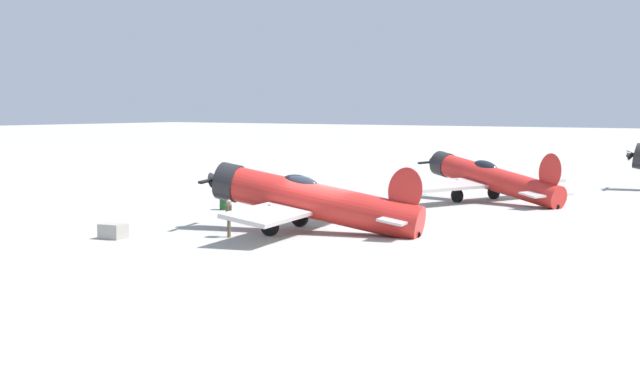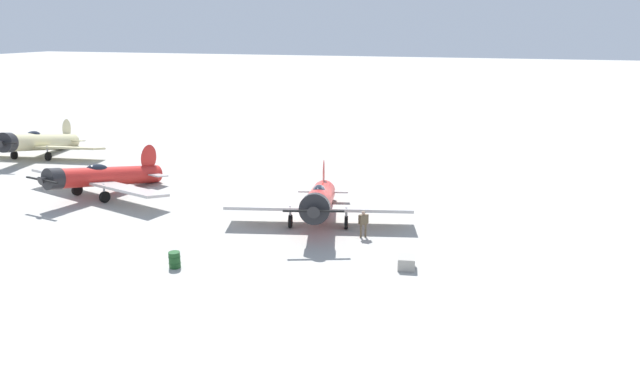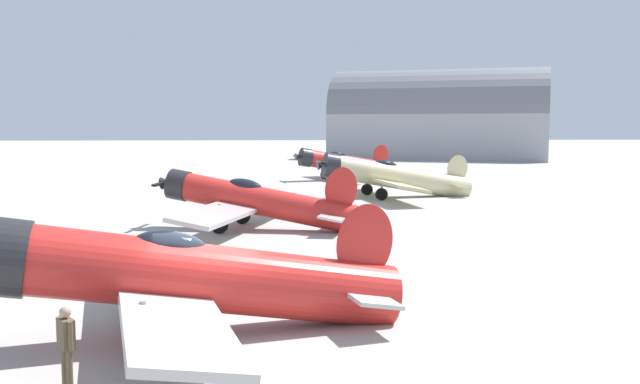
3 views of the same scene
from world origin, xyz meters
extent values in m
plane|color=#A8A59E|center=(0.00, 0.00, 0.00)|extent=(400.00, 400.00, 0.00)
cylinder|color=red|center=(0.00, 0.00, 1.35)|extent=(9.44, 3.77, 3.11)
cylinder|color=#232326|center=(4.27, 1.05, 2.10)|extent=(1.55, 1.94, 1.83)
cone|color=#232326|center=(4.90, 1.21, 2.21)|extent=(0.81, 0.85, 0.79)
cube|color=black|center=(5.05, 1.24, 2.21)|extent=(1.28, 3.19, 0.18)
ellipsoid|color=black|center=(0.89, 0.22, 2.17)|extent=(1.92, 1.17, 0.96)
cube|color=#BCB7B2|center=(1.07, 0.26, 1.10)|extent=(4.71, 11.49, 0.53)
ellipsoid|color=red|center=(-3.75, -0.92, 1.99)|extent=(1.79, 0.55, 2.21)
cube|color=#BCB7B2|center=(-3.55, -0.88, 0.80)|extent=(1.88, 3.56, 0.28)
cylinder|color=#999BA0|center=(1.20, 2.04, 0.88)|extent=(0.14, 0.14, 0.95)
cylinder|color=black|center=(1.20, 2.04, 0.40)|extent=(0.82, 0.39, 0.80)
cylinder|color=#999BA0|center=(2.01, -1.24, 0.88)|extent=(0.14, 0.14, 0.95)
cylinder|color=black|center=(2.01, -1.24, 0.40)|extent=(0.82, 0.39, 0.80)
cylinder|color=black|center=(-4.28, -1.06, 0.14)|extent=(0.30, 0.16, 0.28)
cylinder|color=red|center=(-0.94, -16.35, 1.32)|extent=(8.98, 3.83, 2.79)
cylinder|color=#232326|center=(3.12, -17.54, 2.03)|extent=(1.49, 1.72, 1.59)
cone|color=#232326|center=(3.75, -17.73, 2.13)|extent=(0.79, 0.77, 0.69)
cube|color=black|center=(3.89, -17.77, 2.13)|extent=(0.73, 2.90, 0.18)
ellipsoid|color=black|center=(-0.09, -16.60, 2.04)|extent=(1.93, 1.23, 0.95)
cube|color=#BCB7B2|center=(0.08, -16.65, 1.13)|extent=(5.52, 13.07, 0.49)
ellipsoid|color=red|center=(-4.51, -15.30, 1.99)|extent=(1.77, 0.63, 2.26)
cube|color=#BCB7B2|center=(-4.32, -15.36, 0.80)|extent=(2.02, 3.57, 0.28)
cylinder|color=#999BA0|center=(1.04, -15.29, 0.87)|extent=(0.14, 0.14, 0.95)
cylinder|color=black|center=(1.04, -15.29, 0.40)|extent=(0.82, 0.42, 0.80)
cylinder|color=#999BA0|center=(0.15, -18.31, 0.87)|extent=(0.14, 0.14, 0.95)
cylinder|color=black|center=(0.15, -18.31, 0.40)|extent=(0.82, 0.42, 0.80)
cylinder|color=black|center=(-5.02, -15.15, 0.14)|extent=(0.30, 0.17, 0.28)
cylinder|color=beige|center=(-9.95, -30.50, 1.34)|extent=(10.27, 3.12, 3.32)
cylinder|color=#232326|center=(-5.20, -29.76, 2.19)|extent=(1.43, 1.87, 1.84)
cone|color=#232326|center=(-4.55, -29.66, 2.31)|extent=(0.77, 0.81, 0.80)
cube|color=black|center=(-4.41, -29.64, 2.31)|extent=(0.79, 2.92, 0.16)
ellipsoid|color=black|center=(-8.96, -30.34, 2.19)|extent=(1.89, 1.03, 0.97)
cube|color=#C6BC89|center=(-8.76, -30.31, 1.12)|extent=(4.03, 13.06, 0.54)
ellipsoid|color=beige|center=(-14.11, -31.14, 1.86)|extent=(1.81, 0.40, 2.16)
cube|color=#C6BC89|center=(-13.91, -31.11, 0.70)|extent=(1.61, 3.53, 0.29)
cylinder|color=#999BA0|center=(-8.43, -28.55, 0.89)|extent=(0.14, 0.14, 0.98)
cylinder|color=black|center=(-8.43, -28.55, 0.40)|extent=(0.82, 0.32, 0.80)
cylinder|color=#999BA0|center=(-7.91, -31.89, 0.89)|extent=(0.14, 0.14, 0.98)
cylinder|color=black|center=(-7.91, -31.89, 0.40)|extent=(0.82, 0.32, 0.80)
cylinder|color=black|center=(-14.70, -31.23, 0.14)|extent=(0.29, 0.14, 0.28)
cylinder|color=brown|center=(2.28, 3.48, 0.40)|extent=(0.12, 0.12, 0.81)
cylinder|color=brown|center=(2.44, 3.25, 0.40)|extent=(0.12, 0.12, 0.81)
cube|color=brown|center=(2.36, 3.37, 1.09)|extent=(0.43, 0.49, 0.57)
sphere|color=tan|center=(2.36, 3.37, 1.50)|extent=(0.21, 0.21, 0.21)
cylinder|color=brown|center=(2.21, 3.59, 1.11)|extent=(0.09, 0.09, 0.54)
cylinder|color=brown|center=(2.51, 3.14, 1.11)|extent=(0.09, 0.09, 0.54)
cube|color=#9E998E|center=(6.07, 6.49, 0.32)|extent=(1.12, 1.00, 0.63)
cylinder|color=#19471E|center=(9.49, -4.69, 0.42)|extent=(0.58, 0.58, 0.83)
torus|color=#19471E|center=(9.49, -4.69, 0.58)|extent=(0.61, 0.61, 0.04)
torus|color=#19471E|center=(9.49, -4.69, 0.25)|extent=(0.61, 0.61, 0.04)
camera|label=1|loc=(-23.79, 34.05, 5.58)|focal=53.58mm
camera|label=2|loc=(33.30, 10.59, 11.79)|focal=32.72mm
camera|label=3|loc=(-1.53, 16.13, 4.95)|focal=38.94mm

